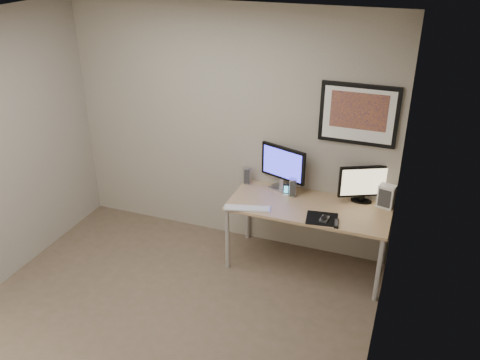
{
  "coord_description": "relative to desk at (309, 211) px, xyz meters",
  "views": [
    {
      "loc": [
        1.9,
        -3.04,
        3.2
      ],
      "look_at": [
        0.36,
        1.1,
        1.02
      ],
      "focal_mm": 38.0,
      "sensor_mm": 36.0,
      "label": 1
    }
  ],
  "objects": [
    {
      "name": "floor",
      "position": [
        -1.0,
        -1.35,
        -0.66
      ],
      "size": [
        3.6,
        3.6,
        0.0
      ],
      "primitive_type": "plane",
      "color": "brown",
      "rests_on": "ground"
    },
    {
      "name": "room",
      "position": [
        -1.0,
        -0.9,
        0.98
      ],
      "size": [
        3.6,
        3.6,
        3.6
      ],
      "color": "white",
      "rests_on": "ground"
    },
    {
      "name": "desk",
      "position": [
        0.0,
        0.0,
        0.0
      ],
      "size": [
        1.6,
        0.7,
        0.73
      ],
      "color": "#9A6B4A",
      "rests_on": "floor"
    },
    {
      "name": "framed_art",
      "position": [
        0.35,
        0.33,
        0.96
      ],
      "size": [
        0.75,
        0.04,
        0.6
      ],
      "color": "black",
      "rests_on": "room"
    },
    {
      "name": "monitor_large",
      "position": [
        -0.35,
        0.25,
        0.33
      ],
      "size": [
        0.51,
        0.24,
        0.48
      ],
      "rotation": [
        0.0,
        0.0,
        -0.34
      ],
      "color": "#A9A9AE",
      "rests_on": "desk"
    },
    {
      "name": "monitor_tv",
      "position": [
        0.47,
        0.27,
        0.28
      ],
      "size": [
        0.46,
        0.25,
        0.39
      ],
      "rotation": [
        0.0,
        0.0,
        0.45
      ],
      "color": "black",
      "rests_on": "desk"
    },
    {
      "name": "speaker_left",
      "position": [
        -0.75,
        0.25,
        0.16
      ],
      "size": [
        0.1,
        0.1,
        0.19
      ],
      "primitive_type": "cylinder",
      "rotation": [
        0.0,
        0.0,
        0.34
      ],
      "color": "#A9A9AE",
      "rests_on": "desk"
    },
    {
      "name": "speaker_right",
      "position": [
        -0.21,
        0.14,
        0.16
      ],
      "size": [
        0.1,
        0.1,
        0.2
      ],
      "primitive_type": "cylinder",
      "rotation": [
        0.0,
        0.0,
        0.3
      ],
      "color": "#A9A9AE",
      "rests_on": "desk"
    },
    {
      "name": "phone_dock",
      "position": [
        -0.28,
        0.14,
        0.12
      ],
      "size": [
        0.06,
        0.06,
        0.12
      ],
      "primitive_type": "cube",
      "rotation": [
        0.0,
        0.0,
        0.12
      ],
      "color": "black",
      "rests_on": "desk"
    },
    {
      "name": "keyboard",
      "position": [
        -0.56,
        -0.28,
        0.07
      ],
      "size": [
        0.48,
        0.24,
        0.02
      ],
      "primitive_type": "cube",
      "rotation": [
        0.0,
        0.0,
        0.26
      ],
      "color": "silver",
      "rests_on": "desk"
    },
    {
      "name": "mousepad",
      "position": [
        0.18,
        -0.21,
        0.07
      ],
      "size": [
        0.33,
        0.3,
        0.0
      ],
      "primitive_type": "cube",
      "rotation": [
        0.0,
        0.0,
        0.14
      ],
      "color": "black",
      "rests_on": "desk"
    },
    {
      "name": "mouse",
      "position": [
        0.2,
        -0.23,
        0.09
      ],
      "size": [
        0.08,
        0.12,
        0.04
      ],
      "primitive_type": "ellipsoid",
      "rotation": [
        0.0,
        0.0,
        -0.1
      ],
      "color": "black",
      "rests_on": "mousepad"
    },
    {
      "name": "remote",
      "position": [
        0.32,
        -0.26,
        0.08
      ],
      "size": [
        0.07,
        0.16,
        0.02
      ],
      "primitive_type": "cube",
      "rotation": [
        0.0,
        0.0,
        0.14
      ],
      "color": "black",
      "rests_on": "desk"
    },
    {
      "name": "fan_unit",
      "position": [
        0.71,
        0.25,
        0.18
      ],
      "size": [
        0.18,
        0.15,
        0.24
      ],
      "primitive_type": "cube",
      "rotation": [
        0.0,
        0.0,
        -0.24
      ],
      "color": "silver",
      "rests_on": "desk"
    }
  ]
}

